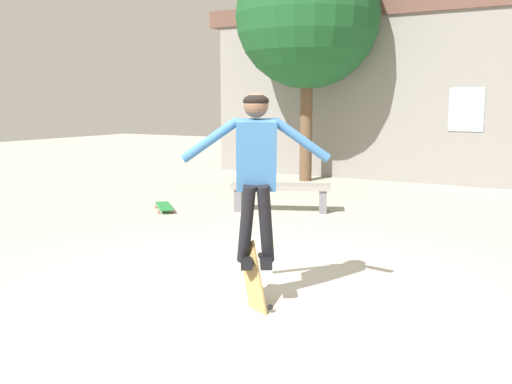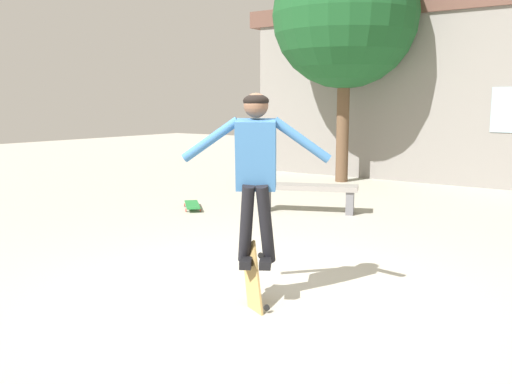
{
  "view_description": "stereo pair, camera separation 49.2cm",
  "coord_description": "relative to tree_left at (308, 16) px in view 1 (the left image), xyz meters",
  "views": [
    {
      "loc": [
        2.5,
        -4.42,
        1.75
      ],
      "look_at": [
        0.09,
        -0.2,
        0.99
      ],
      "focal_mm": 40.0,
      "sensor_mm": 36.0,
      "label": 1
    },
    {
      "loc": [
        2.91,
        -4.16,
        1.75
      ],
      "look_at": [
        0.09,
        -0.2,
        0.99
      ],
      "focal_mm": 40.0,
      "sensor_mm": 36.0,
      "label": 2
    }
  ],
  "objects": [
    {
      "name": "ground_plane",
      "position": [
        2.88,
        -7.23,
        -3.6
      ],
      "size": [
        40.0,
        40.0,
        0.0
      ],
      "primitive_type": "plane",
      "color": "#B2AD9E"
    },
    {
      "name": "skateboard_flipping",
      "position": [
        3.0,
        -7.52,
        -3.41
      ],
      "size": [
        0.51,
        0.41,
        0.72
      ],
      "rotation": [
        0.0,
        0.0,
        -0.79
      ],
      "color": "#AD894C"
    },
    {
      "name": "skater",
      "position": [
        2.97,
        -7.44,
        -2.36
      ],
      "size": [
        1.14,
        0.74,
        1.5
      ],
      "rotation": [
        0.0,
        0.0,
        -1.02
      ],
      "color": "teal"
    },
    {
      "name": "tree_left",
      "position": [
        0.0,
        0.0,
        0.0
      ],
      "size": [
        3.13,
        3.13,
        5.18
      ],
      "color": "brown",
      "rests_on": "ground_plane"
    },
    {
      "name": "skateboard_resting",
      "position": [
        -0.49,
        -4.43,
        -3.53
      ],
      "size": [
        0.71,
        0.7,
        0.08
      ],
      "rotation": [
        0.0,
        0.0,
        5.5
      ],
      "color": "#237F38",
      "rests_on": "ground_plane"
    },
    {
      "name": "building_backdrop",
      "position": [
        2.9,
        1.01,
        -1.49
      ],
      "size": [
        11.93,
        0.52,
        4.96
      ],
      "color": "gray",
      "rests_on": "ground_plane"
    },
    {
      "name": "park_bench",
      "position": [
        1.2,
        -3.55,
        -3.27
      ],
      "size": [
        1.63,
        0.99,
        0.45
      ],
      "rotation": [
        0.0,
        0.0,
        0.41
      ],
      "color": "gray",
      "rests_on": "ground_plane"
    }
  ]
}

